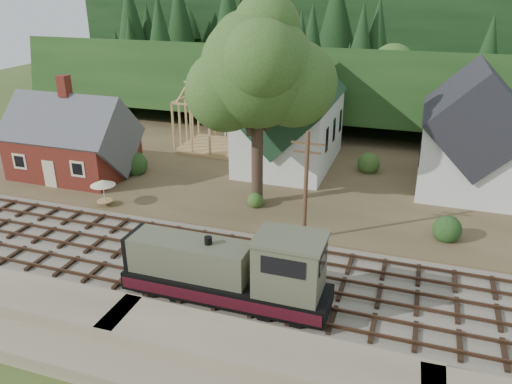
% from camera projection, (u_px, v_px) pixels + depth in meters
% --- Properties ---
extents(ground, '(140.00, 140.00, 0.00)m').
position_uv_depth(ground, '(179.00, 263.00, 32.15)').
color(ground, '#384C1E').
rests_on(ground, ground).
extents(embankment, '(64.00, 5.00, 1.60)m').
position_uv_depth(embankment, '(101.00, 347.00, 24.73)').
color(embankment, '#7F7259').
rests_on(embankment, ground).
extents(railroad_bed, '(64.00, 11.00, 0.16)m').
position_uv_depth(railroad_bed, '(179.00, 262.00, 32.12)').
color(railroad_bed, '#726B5B').
rests_on(railroad_bed, ground).
extents(village_flat, '(64.00, 26.00, 0.30)m').
position_uv_depth(village_flat, '(264.00, 169.00, 47.81)').
color(village_flat, brown).
rests_on(village_flat, ground).
extents(hillside, '(70.00, 28.96, 12.74)m').
position_uv_depth(hillside, '(317.00, 113.00, 68.83)').
color(hillside, '#1E3F19').
rests_on(hillside, ground).
extents(ridge, '(80.00, 20.00, 12.00)m').
position_uv_depth(ridge, '(337.00, 91.00, 82.80)').
color(ridge, black).
rests_on(ridge, ground).
extents(depot, '(10.80, 7.41, 9.00)m').
position_uv_depth(depot, '(73.00, 143.00, 45.21)').
color(depot, '#581814').
rests_on(depot, village_flat).
extents(church, '(8.40, 15.17, 13.00)m').
position_uv_depth(church, '(290.00, 115.00, 46.73)').
color(church, silver).
rests_on(church, village_flat).
extents(farmhouse, '(8.40, 10.80, 10.60)m').
position_uv_depth(farmhouse, '(473.00, 136.00, 41.56)').
color(farmhouse, silver).
rests_on(farmhouse, village_flat).
extents(timber_frame, '(8.20, 6.20, 6.99)m').
position_uv_depth(timber_frame, '(221.00, 122.00, 51.86)').
color(timber_frame, tan).
rests_on(timber_frame, village_flat).
extents(lattice_tower, '(3.20, 3.20, 12.12)m').
position_uv_depth(lattice_tower, '(240.00, 48.00, 54.46)').
color(lattice_tower, silver).
rests_on(lattice_tower, village_flat).
extents(big_tree, '(10.90, 8.40, 14.70)m').
position_uv_depth(big_tree, '(260.00, 79.00, 36.35)').
color(big_tree, '#38281E').
rests_on(big_tree, village_flat).
extents(telegraph_pole_near, '(2.20, 0.28, 8.00)m').
position_uv_depth(telegraph_pole_near, '(306.00, 186.00, 32.99)').
color(telegraph_pole_near, '#4C331E').
rests_on(telegraph_pole_near, ground).
extents(locomotive, '(11.47, 2.87, 4.60)m').
position_uv_depth(locomotive, '(233.00, 272.00, 27.28)').
color(locomotive, black).
rests_on(locomotive, railroad_bed).
extents(car_blue, '(1.69, 3.26, 1.06)m').
position_uv_depth(car_blue, '(107.00, 176.00, 44.30)').
color(car_blue, '#62B2D2').
rests_on(car_blue, village_flat).
extents(patio_set, '(1.95, 1.95, 2.17)m').
position_uv_depth(patio_set, '(103.00, 184.00, 39.00)').
color(patio_set, silver).
rests_on(patio_set, village_flat).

